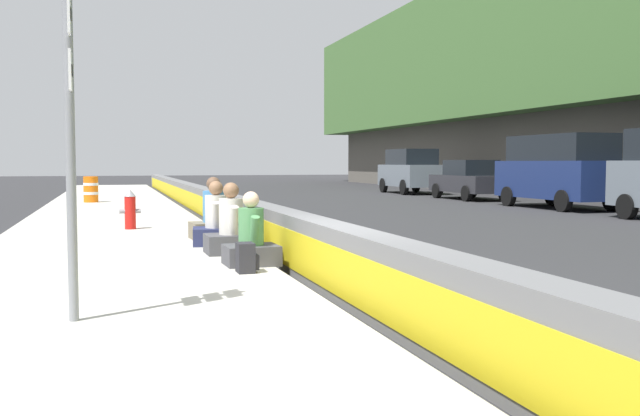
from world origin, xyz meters
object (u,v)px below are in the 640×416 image
object	(u,v)px
seated_person_middle	(231,231)
parked_car_fourth	(559,170)
backpack	(246,258)
seated_person_far	(214,219)
parked_car_midline	(470,180)
route_sign_post	(70,94)
construction_barrel	(91,189)
parked_car_far	(411,171)
seated_person_rear	(216,225)
fire_hydrant	(130,209)
seated_person_foreground	(251,242)

from	to	relation	value
seated_person_middle	parked_car_fourth	size ratio (longest dim) A/B	0.22
seated_person_middle	backpack	distance (m)	2.09
seated_person_far	parked_car_midline	size ratio (longest dim) A/B	0.26
parked_car_midline	route_sign_post	bearing A→B (deg)	143.96
construction_barrel	parked_car_midline	xyz separation A→B (m)	(0.29, -15.63, 0.24)
parked_car_far	parked_car_fourth	bearing A→B (deg)	-179.31
seated_person_far	construction_barrel	bearing A→B (deg)	10.65
route_sign_post	seated_person_far	distance (m)	7.36
seated_person_middle	seated_person_far	size ratio (longest dim) A/B	0.96
seated_person_middle	backpack	world-z (taller)	seated_person_middle
seated_person_middle	parked_car_fourth	world-z (taller)	parked_car_fourth
seated_person_rear	backpack	bearing A→B (deg)	178.79
fire_hydrant	seated_person_foreground	distance (m)	6.37
seated_person_far	parked_car_fourth	distance (m)	15.31
backpack	fire_hydrant	bearing A→B (deg)	10.92
fire_hydrant	seated_person_middle	bearing A→B (deg)	-163.06
seated_person_far	construction_barrel	world-z (taller)	seated_person_far
seated_person_middle	parked_car_midline	bearing A→B (deg)	-38.44
fire_hydrant	backpack	distance (m)	7.01
seated_person_foreground	seated_person_rear	distance (m)	2.64
seated_person_middle	parked_car_midline	xyz separation A→B (m)	(16.45, -13.05, 0.36)
seated_person_middle	construction_barrel	size ratio (longest dim) A/B	1.21
seated_person_far	backpack	bearing A→B (deg)	177.81
route_sign_post	construction_barrel	world-z (taller)	route_sign_post
seated_person_middle	route_sign_post	bearing A→B (deg)	154.01
seated_person_foreground	seated_person_rear	xyz separation A→B (m)	(2.64, 0.13, 0.03)
route_sign_post	construction_barrel	bearing A→B (deg)	1.05
fire_hydrant	seated_person_far	world-z (taller)	seated_person_far
seated_person_far	parked_car_far	size ratio (longest dim) A/B	0.25
fire_hydrant	seated_person_foreground	size ratio (longest dim) A/B	0.83
parked_car_midline	parked_car_far	xyz separation A→B (m)	(6.23, 0.08, 0.32)
fire_hydrant	construction_barrel	size ratio (longest dim) A/B	0.93
seated_person_rear	parked_car_fourth	size ratio (longest dim) A/B	0.22
fire_hydrant	parked_car_fourth	xyz separation A→B (m)	(5.35, -14.59, 0.77)
seated_person_middle	parked_car_midline	distance (m)	21.00
parked_car_midline	seated_person_far	bearing A→B (deg)	137.40
seated_person_foreground	seated_person_rear	world-z (taller)	seated_person_rear
fire_hydrant	seated_person_foreground	world-z (taller)	seated_person_foreground
construction_barrel	parked_car_midline	size ratio (longest dim) A/B	0.21
parked_car_midline	seated_person_rear	bearing A→B (deg)	139.18
construction_barrel	parked_car_fourth	xyz separation A→B (m)	(-5.99, -15.71, 0.73)
parked_car_midline	construction_barrel	bearing A→B (deg)	91.07
fire_hydrant	seated_person_rear	bearing A→B (deg)	-158.50
route_sign_post	construction_barrel	distance (m)	20.74
construction_barrel	parked_car_far	distance (m)	16.87
route_sign_post	parked_car_far	bearing A→B (deg)	-29.17
route_sign_post	backpack	distance (m)	3.72
seated_person_foreground	seated_person_middle	size ratio (longest dim) A/B	0.92
fire_hydrant	backpack	world-z (taller)	fire_hydrant
seated_person_rear	parked_car_fourth	bearing A→B (deg)	-55.99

